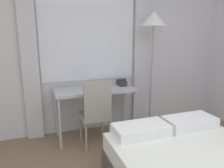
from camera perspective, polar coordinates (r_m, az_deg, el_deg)
wall_back_with_window at (r=3.58m, az=-3.32°, el=9.30°), size 5.41×0.13×2.70m
desk at (r=3.32m, az=-4.50°, el=-2.39°), size 1.21×0.52×0.78m
desk_chair at (r=3.09m, az=-4.24°, el=-7.00°), size 0.41×0.41×0.98m
standing_lamp at (r=3.49m, az=10.76°, el=14.79°), size 0.40×0.40×1.92m
telephone at (r=3.49m, az=2.51°, el=0.39°), size 0.14×0.19×0.10m
book at (r=3.29m, az=-3.34°, el=-0.99°), size 0.31×0.23×0.02m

